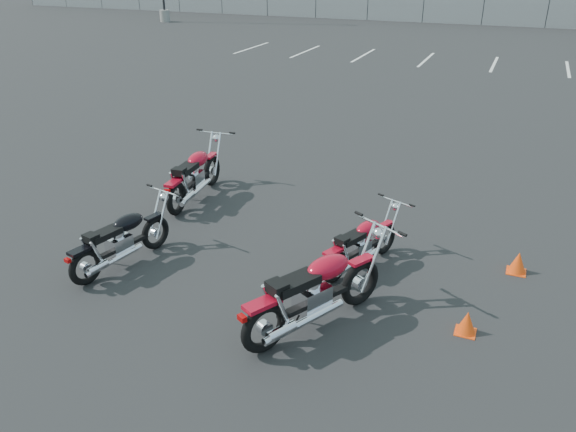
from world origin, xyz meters
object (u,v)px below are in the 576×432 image
at_px(motorcycle_front_red, 195,175).
at_px(motorcycle_rear_red, 361,244).
at_px(motorcycle_second_black, 121,240).
at_px(motorcycle_third_red, 316,292).

distance_m(motorcycle_front_red, motorcycle_rear_red, 4.05).
height_order(motorcycle_front_red, motorcycle_second_black, motorcycle_front_red).
distance_m(motorcycle_second_black, motorcycle_third_red, 3.39).
relative_size(motorcycle_front_red, motorcycle_second_black, 1.14).
height_order(motorcycle_front_red, motorcycle_third_red, motorcycle_third_red).
distance_m(motorcycle_front_red, motorcycle_second_black, 2.76).
bearing_deg(motorcycle_rear_red, motorcycle_second_black, -158.13).
bearing_deg(motorcycle_rear_red, motorcycle_front_red, 160.72).
bearing_deg(motorcycle_front_red, motorcycle_second_black, -83.16).
xyz_separation_m(motorcycle_third_red, motorcycle_rear_red, (0.12, 1.74, -0.13)).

